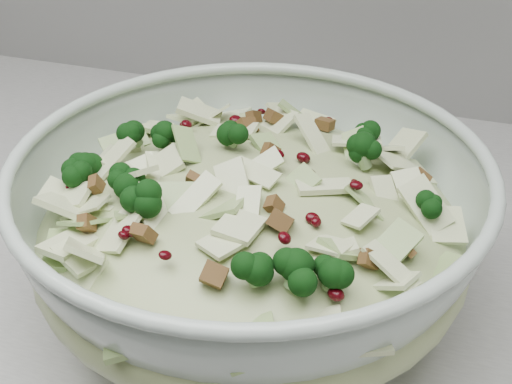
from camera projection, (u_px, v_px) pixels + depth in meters
mixing_bowl at (251, 234)px, 0.50m from camera, size 0.36×0.36×0.13m
salad at (251, 209)px, 0.49m from camera, size 0.31×0.31×0.13m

